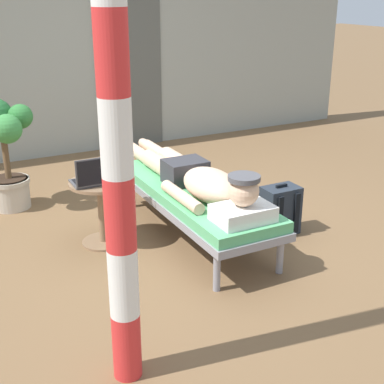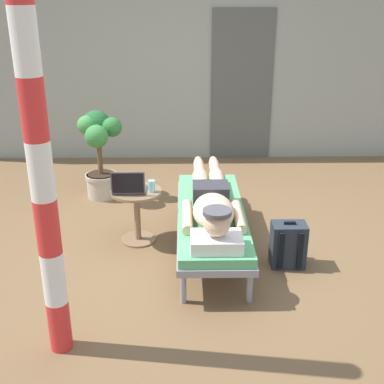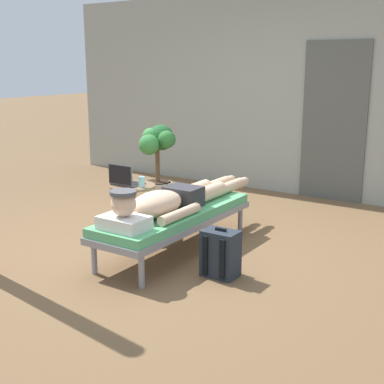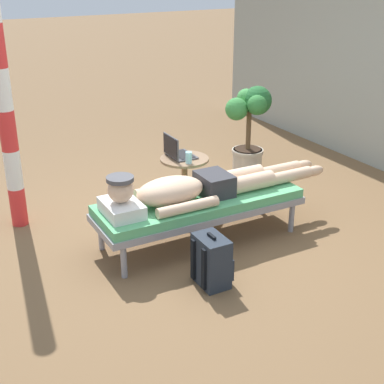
{
  "view_description": "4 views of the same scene",
  "coord_description": "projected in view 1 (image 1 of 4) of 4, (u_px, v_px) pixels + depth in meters",
  "views": [
    {
      "loc": [
        -1.69,
        -3.69,
        1.92
      ],
      "look_at": [
        0.08,
        -0.31,
        0.47
      ],
      "focal_mm": 50.59,
      "sensor_mm": 36.0,
      "label": 1
    },
    {
      "loc": [
        -0.06,
        -4.27,
        2.31
      ],
      "look_at": [
        0.02,
        0.16,
        0.48
      ],
      "focal_mm": 47.0,
      "sensor_mm": 36.0,
      "label": 2
    },
    {
      "loc": [
        2.96,
        -3.99,
        1.76
      ],
      "look_at": [
        0.35,
        -0.06,
        0.6
      ],
      "focal_mm": 49.12,
      "sensor_mm": 36.0,
      "label": 3
    },
    {
      "loc": [
        3.98,
        -2.26,
        2.34
      ],
      "look_at": [
        0.39,
        -0.31,
        0.58
      ],
      "focal_mm": 51.27,
      "sensor_mm": 36.0,
      "label": 4
    }
  ],
  "objects": [
    {
      "name": "house_door_panel",
      "position": [
        129.0,
        65.0,
        6.6
      ],
      "size": [
        0.84,
        0.03,
        2.04
      ],
      "primitive_type": "cube",
      "color": "#545651",
      "rests_on": "ground"
    },
    {
      "name": "laptop",
      "position": [
        94.0,
        177.0,
        4.06
      ],
      "size": [
        0.31,
        0.24,
        0.23
      ],
      "color": "#4C4C51",
      "rests_on": "side_table"
    },
    {
      "name": "lounge_chair",
      "position": [
        194.0,
        197.0,
        4.33
      ],
      "size": [
        0.62,
        1.85,
        0.42
      ],
      "color": "gray",
      "rests_on": "ground"
    },
    {
      "name": "person_reclining",
      "position": [
        197.0,
        178.0,
        4.22
      ],
      "size": [
        0.53,
        2.17,
        0.33
      ],
      "color": "white",
      "rests_on": "lounge_chair"
    },
    {
      "name": "porch_post",
      "position": [
        116.0,
        138.0,
        2.41
      ],
      "size": [
        0.15,
        0.15,
        2.58
      ],
      "color": "red",
      "rests_on": "ground"
    },
    {
      "name": "backpack",
      "position": [
        280.0,
        210.0,
        4.45
      ],
      "size": [
        0.3,
        0.26,
        0.42
      ],
      "color": "#262D38",
      "rests_on": "ground"
    },
    {
      "name": "drink_glass",
      "position": [
        119.0,
        173.0,
        4.16
      ],
      "size": [
        0.06,
        0.06,
        0.11
      ],
      "primitive_type": "cylinder",
      "color": "#99D8E5",
      "rests_on": "side_table"
    },
    {
      "name": "side_table",
      "position": [
        101.0,
        201.0,
        4.2
      ],
      "size": [
        0.48,
        0.48,
        0.52
      ],
      "color": "#8C6B4C",
      "rests_on": "ground"
    },
    {
      "name": "potted_plant",
      "position": [
        4.0,
        145.0,
        4.82
      ],
      "size": [
        0.51,
        0.6,
        1.0
      ],
      "color": "#BFB29E",
      "rests_on": "ground"
    },
    {
      "name": "house_wall_back",
      "position": [
        80.0,
        38.0,
        6.34
      ],
      "size": [
        7.6,
        0.2,
        2.7
      ],
      "primitive_type": "cube",
      "color": "#999E93",
      "rests_on": "ground"
    },
    {
      "name": "ground_plane",
      "position": [
        167.0,
        235.0,
        4.47
      ],
      "size": [
        40.0,
        40.0,
        0.0
      ],
      "primitive_type": "plane",
      "color": "brown"
    }
  ]
}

